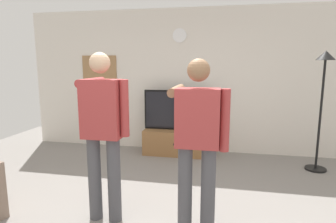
{
  "coord_description": "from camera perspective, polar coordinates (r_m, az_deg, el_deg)",
  "views": [
    {
      "loc": [
        0.68,
        -2.45,
        1.69
      ],
      "look_at": [
        -0.05,
        1.2,
        1.05
      ],
      "focal_mm": 30.22,
      "sensor_mm": 36.0,
      "label": 1
    }
  ],
  "objects": [
    {
      "name": "floor_lamp",
      "position": [
        4.94,
        28.79,
        4.49
      ],
      "size": [
        0.32,
        0.32,
        1.88
      ],
      "color": "black",
      "rests_on": "ground_plane"
    },
    {
      "name": "framed_picture",
      "position": [
        5.89,
        -13.65,
        8.66
      ],
      "size": [
        0.71,
        0.04,
        0.46
      ],
      "primitive_type": "cube",
      "color": "#997047"
    },
    {
      "name": "television",
      "position": [
        5.24,
        1.83,
        0.28
      ],
      "size": [
        1.23,
        0.07,
        0.74
      ],
      "color": "black",
      "rests_on": "tv_stand"
    },
    {
      "name": "person_standing_nearer_couch",
      "position": [
        2.7,
        5.95,
        -5.45
      ],
      "size": [
        0.59,
        0.78,
        1.73
      ],
      "color": "#4C4C51",
      "rests_on": "ground_plane"
    },
    {
      "name": "wall_clock",
      "position": [
        5.43,
        2.35,
        15.08
      ],
      "size": [
        0.26,
        0.03,
        0.26
      ],
      "primitive_type": "cylinder",
      "rotation": [
        1.57,
        0.0,
        0.0
      ],
      "color": "white"
    },
    {
      "name": "person_standing_nearer_lamp",
      "position": [
        3.03,
        -13.0,
        -3.2
      ],
      "size": [
        0.59,
        0.78,
        1.8
      ],
      "color": "#4C4C51",
      "rests_on": "ground_plane"
    },
    {
      "name": "back_wall",
      "position": [
        5.46,
        4.14,
        6.13
      ],
      "size": [
        6.4,
        0.1,
        2.7
      ],
      "primitive_type": "cube",
      "color": "silver",
      "rests_on": "ground_plane"
    },
    {
      "name": "tv_stand",
      "position": [
        5.33,
        1.71,
        -6.17
      ],
      "size": [
        1.21,
        0.5,
        0.46
      ],
      "color": "olive",
      "rests_on": "ground_plane"
    }
  ]
}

